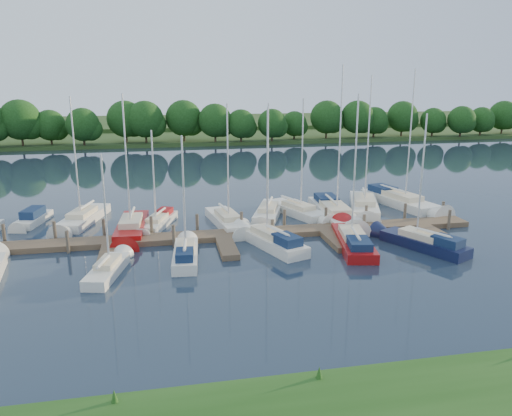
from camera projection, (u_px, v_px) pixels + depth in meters
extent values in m
plane|color=#1A2535|center=(239.00, 278.00, 30.00)|extent=(260.00, 260.00, 0.00)
cube|color=brown|center=(222.00, 235.00, 37.54)|extent=(40.00, 2.00, 0.40)
cube|color=brown|center=(108.00, 256.00, 33.21)|extent=(1.20, 4.00, 0.40)
cube|color=brown|center=(227.00, 248.00, 34.70)|extent=(1.20, 4.00, 0.40)
cube|color=brown|center=(336.00, 241.00, 36.19)|extent=(1.20, 4.00, 0.40)
cube|color=brown|center=(437.00, 235.00, 37.68)|extent=(1.20, 4.00, 0.40)
cylinder|color=#473D33|center=(4.00, 237.00, 35.78)|extent=(0.24, 0.24, 2.00)
cylinder|color=#473D33|center=(55.00, 235.00, 36.42)|extent=(0.24, 0.24, 2.00)
cylinder|color=#473D33|center=(104.00, 232.00, 37.07)|extent=(0.24, 0.24, 2.00)
cylinder|color=#473D33|center=(152.00, 229.00, 37.71)|extent=(0.24, 0.24, 2.00)
cylinder|color=#473D33|center=(197.00, 227.00, 38.36)|extent=(0.24, 0.24, 2.00)
cylinder|color=#473D33|center=(242.00, 224.00, 39.00)|extent=(0.24, 0.24, 2.00)
cylinder|color=#473D33|center=(284.00, 222.00, 39.64)|extent=(0.24, 0.24, 2.00)
cylinder|color=#473D33|center=(326.00, 220.00, 40.29)|extent=(0.24, 0.24, 2.00)
cylinder|color=#473D33|center=(366.00, 217.00, 40.93)|extent=(0.24, 0.24, 2.00)
cylinder|color=#473D33|center=(405.00, 215.00, 41.58)|extent=(0.24, 0.24, 2.00)
cylinder|color=#473D33|center=(442.00, 213.00, 42.22)|extent=(0.24, 0.24, 2.00)
cylinder|color=#473D33|center=(68.00, 245.00, 34.20)|extent=(0.24, 0.24, 2.00)
cylinder|color=#473D33|center=(174.00, 238.00, 35.54)|extent=(0.24, 0.24, 2.00)
cylinder|color=#473D33|center=(272.00, 233.00, 36.88)|extent=(0.24, 0.24, 2.00)
cylinder|color=#473D33|center=(364.00, 227.00, 38.22)|extent=(0.24, 0.24, 2.00)
cylinder|color=#473D33|center=(449.00, 222.00, 39.57)|extent=(0.24, 0.24, 2.00)
cube|color=#253F18|center=(180.00, 136.00, 101.13)|extent=(180.00, 30.00, 0.60)
cube|color=#395525|center=(175.00, 123.00, 124.76)|extent=(220.00, 40.00, 1.40)
cylinder|color=#38281C|center=(23.00, 144.00, 82.89)|extent=(0.36, 0.36, 2.19)
sphere|color=#16390F|center=(21.00, 127.00, 82.21)|extent=(5.12, 5.12, 5.12)
sphere|color=#16390F|center=(29.00, 132.00, 82.79)|extent=(3.66, 3.66, 3.66)
cylinder|color=#38281C|center=(60.00, 140.00, 86.10)|extent=(0.36, 0.36, 2.64)
sphere|color=#16390F|center=(59.00, 121.00, 85.29)|extent=(6.16, 6.16, 6.16)
sphere|color=#16390F|center=(67.00, 126.00, 85.94)|extent=(4.40, 4.40, 4.40)
cylinder|color=#38281C|center=(85.00, 140.00, 86.98)|extent=(0.36, 0.36, 2.48)
sphere|color=#16390F|center=(84.00, 122.00, 86.21)|extent=(5.79, 5.79, 5.79)
sphere|color=#16390F|center=(92.00, 127.00, 86.84)|extent=(4.13, 4.13, 4.13)
cylinder|color=#38281C|center=(123.00, 140.00, 88.49)|extent=(0.36, 0.36, 2.12)
sphere|color=#16390F|center=(122.00, 125.00, 87.83)|extent=(4.94, 4.94, 4.94)
sphere|color=#16390F|center=(128.00, 129.00, 88.40)|extent=(3.53, 3.53, 3.53)
cylinder|color=#38281C|center=(157.00, 140.00, 86.95)|extent=(0.36, 0.36, 2.24)
sphere|color=#16390F|center=(156.00, 125.00, 86.26)|extent=(5.22, 5.22, 5.22)
sphere|color=#16390F|center=(163.00, 129.00, 86.85)|extent=(3.73, 3.73, 3.73)
cylinder|color=#38281C|center=(179.00, 138.00, 88.19)|extent=(0.36, 0.36, 2.78)
sphere|color=#16390F|center=(179.00, 119.00, 87.33)|extent=(6.48, 6.48, 6.48)
sphere|color=#16390F|center=(187.00, 124.00, 88.01)|extent=(4.63, 4.63, 4.63)
cylinder|color=#38281C|center=(218.00, 138.00, 91.09)|extent=(0.36, 0.36, 2.05)
sphere|color=#16390F|center=(218.00, 124.00, 90.46)|extent=(4.78, 4.78, 4.78)
sphere|color=#16390F|center=(223.00, 128.00, 91.01)|extent=(3.41, 3.41, 3.41)
cylinder|color=#38281C|center=(243.00, 136.00, 91.87)|extent=(0.36, 0.36, 2.55)
sphere|color=#16390F|center=(243.00, 119.00, 91.09)|extent=(5.94, 5.94, 5.94)
sphere|color=#16390F|center=(249.00, 124.00, 91.73)|extent=(4.24, 4.24, 4.24)
cylinder|color=#38281C|center=(274.00, 135.00, 93.03)|extent=(0.36, 0.36, 2.55)
sphere|color=#16390F|center=(275.00, 119.00, 92.24)|extent=(5.96, 5.96, 5.96)
sphere|color=#16390F|center=(281.00, 123.00, 92.89)|extent=(4.26, 4.26, 4.26)
cylinder|color=#38281C|center=(297.00, 136.00, 93.01)|extent=(0.36, 0.36, 2.24)
sphere|color=#16390F|center=(298.00, 122.00, 92.32)|extent=(5.22, 5.22, 5.22)
sphere|color=#16390F|center=(303.00, 125.00, 92.91)|extent=(3.73, 3.73, 3.73)
cylinder|color=#38281C|center=(325.00, 136.00, 92.45)|extent=(0.36, 0.36, 2.31)
sphere|color=#16390F|center=(326.00, 121.00, 91.74)|extent=(5.39, 5.39, 5.39)
sphere|color=#16390F|center=(331.00, 125.00, 92.34)|extent=(3.85, 3.85, 3.85)
cylinder|color=#38281C|center=(351.00, 136.00, 93.50)|extent=(0.36, 0.36, 2.12)
sphere|color=#16390F|center=(352.00, 122.00, 92.84)|extent=(4.95, 4.95, 4.95)
sphere|color=#16390F|center=(357.00, 126.00, 93.41)|extent=(3.54, 3.54, 3.54)
cylinder|color=#38281C|center=(389.00, 135.00, 93.83)|extent=(0.36, 0.36, 2.45)
sphere|color=#16390F|center=(390.00, 119.00, 93.08)|extent=(5.72, 5.72, 5.72)
sphere|color=#16390F|center=(395.00, 123.00, 93.70)|extent=(4.09, 4.09, 4.09)
cylinder|color=#38281C|center=(407.00, 133.00, 97.59)|extent=(0.36, 0.36, 2.59)
sphere|color=#16390F|center=(409.00, 116.00, 96.79)|extent=(6.04, 6.04, 6.04)
sphere|color=#16390F|center=(414.00, 121.00, 97.44)|extent=(4.32, 4.32, 4.32)
cylinder|color=#38281C|center=(430.00, 134.00, 98.55)|extent=(0.36, 0.36, 1.98)
sphere|color=#16390F|center=(431.00, 121.00, 97.93)|extent=(4.62, 4.62, 4.62)
sphere|color=#16390F|center=(435.00, 125.00, 98.47)|extent=(3.30, 3.30, 3.30)
cylinder|color=#38281C|center=(462.00, 133.00, 97.74)|extent=(0.36, 0.36, 2.26)
sphere|color=#16390F|center=(464.00, 119.00, 97.04)|extent=(5.28, 5.28, 5.28)
sphere|color=#16390F|center=(468.00, 123.00, 97.63)|extent=(3.77, 3.77, 3.77)
cylinder|color=#38281C|center=(484.00, 132.00, 100.28)|extent=(0.36, 0.36, 2.44)
sphere|color=#16390F|center=(486.00, 117.00, 99.53)|extent=(5.70, 5.70, 5.70)
sphere|color=#16390F|center=(490.00, 120.00, 100.15)|extent=(4.07, 4.07, 4.07)
cylinder|color=#38281C|center=(511.00, 133.00, 99.28)|extent=(0.36, 0.36, 2.25)
cube|color=silver|center=(34.00, 221.00, 41.40)|extent=(2.38, 4.70, 0.89)
cone|color=silver|center=(21.00, 229.00, 39.23)|extent=(1.00, 1.47, 0.74)
cube|color=#132545|center=(33.00, 213.00, 41.23)|extent=(1.67, 2.66, 0.80)
cube|color=silver|center=(85.00, 220.00, 41.82)|extent=(3.74, 7.39, 1.12)
cone|color=silver|center=(66.00, 233.00, 38.38)|extent=(1.60, 2.66, 1.00)
cube|color=beige|center=(82.00, 213.00, 41.29)|extent=(2.26, 3.48, 0.51)
cylinder|color=silver|center=(75.00, 158.00, 39.77)|extent=(0.12, 0.12, 9.60)
cylinder|color=silver|center=(87.00, 205.00, 42.22)|extent=(0.92, 3.12, 0.10)
cylinder|color=silver|center=(87.00, 205.00, 42.22)|extent=(0.92, 2.80, 0.20)
cube|color=maroon|center=(132.00, 230.00, 39.10)|extent=(2.50, 7.40, 1.22)
cone|color=maroon|center=(127.00, 245.00, 35.60)|extent=(1.18, 2.61, 1.02)
cube|color=beige|center=(131.00, 221.00, 38.55)|extent=(1.73, 3.37, 0.56)
cylinder|color=silver|center=(126.00, 161.00, 37.00)|extent=(0.12, 0.12, 9.84)
cylinder|color=silver|center=(132.00, 212.00, 39.48)|extent=(0.31, 3.28, 0.10)
cylinder|color=silver|center=(132.00, 212.00, 39.48)|extent=(0.38, 2.92, 0.20)
cube|color=silver|center=(159.00, 224.00, 40.56)|extent=(3.29, 5.53, 0.95)
cone|color=silver|center=(146.00, 234.00, 38.00)|extent=(1.36, 2.02, 0.75)
cube|color=beige|center=(157.00, 218.00, 40.15)|extent=(1.90, 2.65, 0.43)
cube|color=maroon|center=(164.00, 212.00, 41.81)|extent=(1.55, 1.87, 0.48)
cylinder|color=silver|center=(154.00, 176.00, 39.02)|extent=(0.12, 0.12, 7.22)
cylinder|color=silver|center=(160.00, 212.00, 40.83)|extent=(0.94, 2.29, 0.10)
cylinder|color=silver|center=(160.00, 212.00, 40.83)|extent=(0.94, 2.07, 0.20)
cube|color=silver|center=(226.00, 223.00, 40.97)|extent=(2.89, 6.96, 1.12)
cone|color=silver|center=(239.00, 235.00, 37.90)|extent=(1.29, 2.48, 0.94)
cube|color=beige|center=(227.00, 215.00, 40.49)|extent=(1.86, 3.22, 0.51)
cylinder|color=silver|center=(228.00, 162.00, 39.07)|extent=(0.12, 0.12, 9.11)
cylinder|color=silver|center=(224.00, 208.00, 41.30)|extent=(0.56, 3.02, 0.10)
cylinder|color=silver|center=(224.00, 208.00, 41.30)|extent=(0.61, 2.70, 0.20)
cube|color=silver|center=(269.00, 214.00, 43.75)|extent=(4.11, 6.94, 1.01)
cone|color=silver|center=(263.00, 224.00, 40.55)|extent=(1.70, 2.53, 0.94)
cube|color=beige|center=(268.00, 208.00, 43.27)|extent=(2.38, 3.32, 0.46)
cylinder|color=silver|center=(268.00, 158.00, 41.84)|extent=(0.12, 0.12, 9.06)
cylinder|color=silver|center=(270.00, 201.00, 44.14)|extent=(1.15, 2.86, 0.10)
cylinder|color=silver|center=(270.00, 201.00, 44.14)|extent=(1.13, 2.58, 0.20)
cube|color=silver|center=(296.00, 212.00, 44.16)|extent=(4.41, 7.18, 1.07)
cone|color=silver|center=(321.00, 222.00, 41.34)|extent=(1.81, 2.62, 0.97)
cube|color=beige|center=(298.00, 206.00, 43.71)|extent=(2.53, 3.45, 0.49)
cylinder|color=silver|center=(302.00, 155.00, 42.27)|extent=(0.12, 0.12, 9.39)
cylinder|color=silver|center=(291.00, 199.00, 44.45)|extent=(1.27, 2.94, 0.10)
cylinder|color=silver|center=(291.00, 199.00, 44.45)|extent=(1.23, 2.65, 0.20)
cube|color=silver|center=(334.00, 214.00, 43.50)|extent=(3.06, 9.05, 1.13)
cone|color=silver|center=(349.00, 229.00, 39.22)|extent=(1.44, 3.19, 1.25)
cube|color=beige|center=(335.00, 208.00, 42.89)|extent=(2.12, 4.12, 0.51)
cube|color=#132545|center=(326.00, 199.00, 45.68)|extent=(1.91, 2.78, 0.57)
cylinder|color=silver|center=(340.00, 140.00, 40.98)|extent=(0.12, 0.12, 12.03)
cylinder|color=silver|center=(331.00, 199.00, 44.06)|extent=(0.36, 4.01, 0.10)
cylinder|color=silver|center=(331.00, 199.00, 44.06)|extent=(0.43, 3.57, 0.20)
cube|color=silver|center=(364.00, 208.00, 45.76)|extent=(4.98, 8.53, 1.26)
cone|color=silver|center=(366.00, 220.00, 41.83)|extent=(2.07, 3.10, 1.15)
cube|color=beige|center=(364.00, 200.00, 45.16)|extent=(2.89, 4.07, 0.57)
cylinder|color=silver|center=(368.00, 141.00, 43.40)|extent=(0.12, 0.12, 11.12)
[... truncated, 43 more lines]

